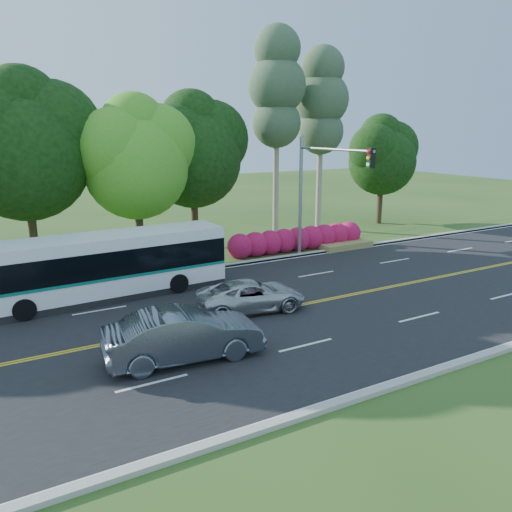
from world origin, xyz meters
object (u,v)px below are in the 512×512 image
sedan (184,335)px  traffic_signal (320,179)px  suv (251,295)px  transit_bus (103,267)px

sedan → traffic_signal: bearing=-48.8°
sedan → suv: sedan is taller
transit_bus → suv: (4.94, -4.52, -0.78)m
traffic_signal → transit_bus: 12.34m
traffic_signal → suv: traffic_signal is taller
transit_bus → sedan: size_ratio=2.14×
transit_bus → sedan: (0.84, -7.47, -0.56)m
traffic_signal → sedan: 14.09m
transit_bus → suv: transit_bus is taller
sedan → suv: (4.10, 2.95, -0.21)m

